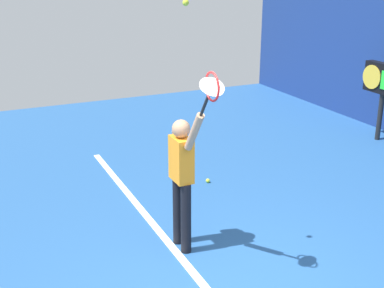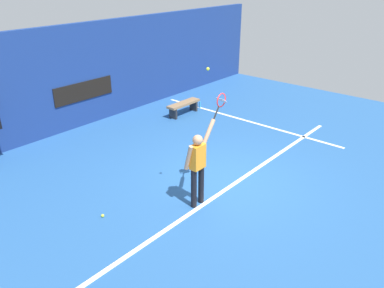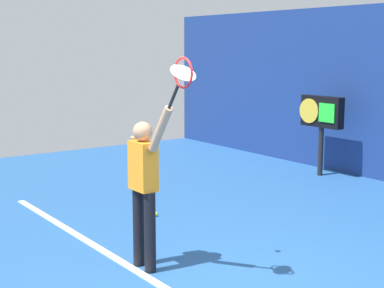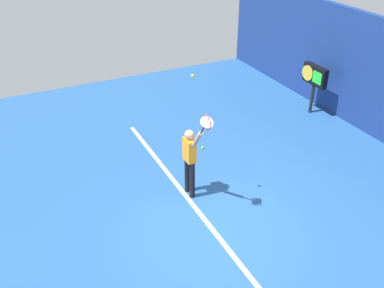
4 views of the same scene
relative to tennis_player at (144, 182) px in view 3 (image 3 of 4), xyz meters
name	(u,v)px [view 3 (image 3 of 4)]	position (x,y,z in m)	size (l,w,h in m)	color
tennis_player	(144,182)	(0.00, 0.00, 0.00)	(0.81, 0.31, 1.91)	black
tennis_racket	(182,76)	(0.76, 0.00, 1.21)	(0.49, 0.27, 0.59)	black
scoreboard_clock	(321,115)	(-2.23, 5.35, 0.19)	(0.96, 0.20, 1.56)	black
spare_ball	(156,214)	(-1.70, 1.21, -0.97)	(0.07, 0.07, 0.07)	#CCE033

